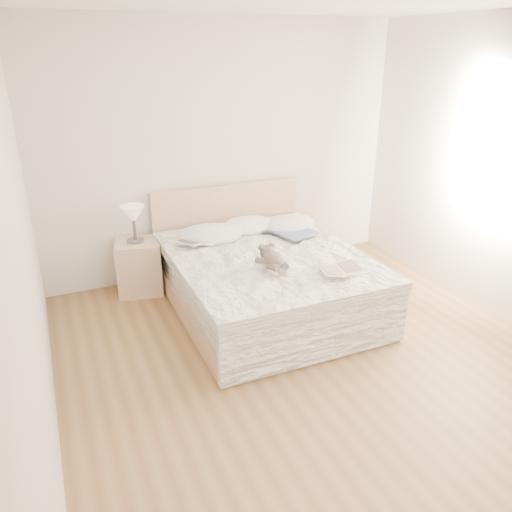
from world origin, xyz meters
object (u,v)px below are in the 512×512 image
(table_lamp, at_px, (133,216))
(teddy_bear, at_px, (273,266))
(nightstand, at_px, (140,267))
(photo_book, at_px, (198,242))
(childrens_book, at_px, (340,270))
(bed, at_px, (263,278))

(table_lamp, height_order, teddy_bear, table_lamp)
(nightstand, relative_size, teddy_bear, 1.78)
(table_lamp, bearing_deg, photo_book, -39.65)
(table_lamp, height_order, childrens_book, table_lamp)
(childrens_book, bearing_deg, teddy_bear, 161.37)
(nightstand, relative_size, table_lamp, 1.48)
(nightstand, height_order, teddy_bear, teddy_bear)
(photo_book, bearing_deg, childrens_book, -85.42)
(bed, relative_size, table_lamp, 5.66)
(photo_book, relative_size, teddy_bear, 1.11)
(bed, xyz_separation_m, teddy_bear, (-0.12, -0.47, 0.34))
(table_lamp, xyz_separation_m, teddy_bear, (0.94, -1.30, -0.18))
(bed, distance_m, photo_book, 0.74)
(childrens_book, xyz_separation_m, teddy_bear, (-0.51, 0.26, 0.02))
(bed, relative_size, nightstand, 3.83)
(table_lamp, distance_m, photo_book, 0.71)
(bed, xyz_separation_m, nightstand, (-1.05, 0.81, -0.03))
(photo_book, height_order, childrens_book, same)
(table_lamp, relative_size, childrens_book, 0.99)
(photo_book, bearing_deg, bed, -71.33)
(bed, height_order, photo_book, bed)
(photo_book, height_order, teddy_bear, teddy_bear)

